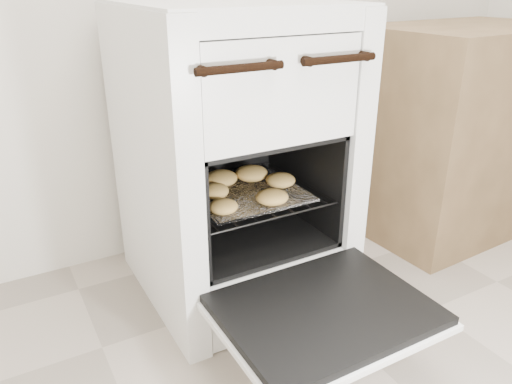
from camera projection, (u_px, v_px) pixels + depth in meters
stove at (234, 162)px, 1.62m from camera, size 0.62×0.69×0.94m
oven_door at (325, 312)px, 1.31m from camera, size 0.55×0.43×0.04m
oven_rack at (244, 193)px, 1.60m from camera, size 0.45×0.43×0.01m
foil_sheet at (247, 194)px, 1.58m from camera, size 0.35×0.31×0.01m
baked_rolls at (239, 185)px, 1.58m from camera, size 0.38×0.33×0.05m
counter at (458, 130)px, 2.10m from camera, size 0.87×0.60×0.84m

